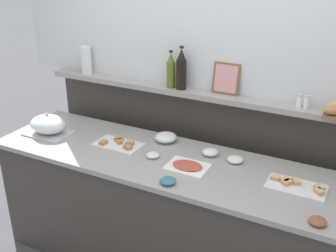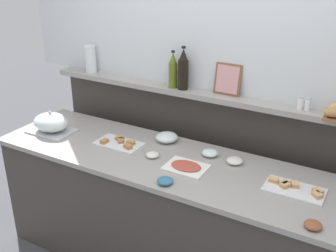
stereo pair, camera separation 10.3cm
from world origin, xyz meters
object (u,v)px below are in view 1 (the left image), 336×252
Objects in this scene: pepper_shaker at (306,102)px; framed_picture at (226,79)px; condiment_bowl_cream at (318,221)px; olive_oil_bottle at (171,71)px; cold_cuts_platter at (187,166)px; water_carafe at (86,60)px; salt_shaker at (299,101)px; glass_bowl_medium at (166,138)px; wine_bottle_dark at (181,70)px; glass_bowl_large at (210,152)px; serving_cloche at (48,125)px; condiment_bowl_dark at (235,159)px; sandwich_platter_side at (119,144)px; sandwich_platter_rear at (296,186)px; condiment_bowl_red at (168,181)px; condiment_bowl_teal at (153,155)px.

framed_picture is at bearing 176.07° from pepper_shaker.
condiment_bowl_cream is 0.33× the size of olive_oil_bottle.
water_carafe reaches higher than cold_cuts_platter.
salt_shaker reaches higher than condiment_bowl_cream.
framed_picture is 1.19m from water_carafe.
glass_bowl_medium is at bearing 137.21° from cold_cuts_platter.
water_carafe is (-0.86, 0.01, -0.03)m from wine_bottle_dark.
glass_bowl_large reaches higher than cold_cuts_platter.
framed_picture reaches higher than condiment_bowl_cream.
water_carafe is at bearing 165.71° from glass_bowl_medium.
serving_cloche reaches higher than cold_cuts_platter.
condiment_bowl_cream is at bearing -36.61° from condiment_bowl_dark.
cold_cuts_platter is at bearing -6.83° from sandwich_platter_side.
cold_cuts_platter is 3.07× the size of salt_shaker.
sandwich_platter_rear is 0.44m from condiment_bowl_dark.
pepper_shaker is (0.62, 0.72, 0.37)m from condiment_bowl_red.
condiment_bowl_cream is 0.41× the size of water_carafe.
sandwich_platter_side is at bearing -116.26° from olive_oil_bottle.
condiment_bowl_cream is 1.18m from framed_picture.
pepper_shaker is (1.75, 0.50, 0.31)m from serving_cloche.
glass_bowl_large is (0.64, 0.16, 0.01)m from sandwich_platter_side.
cold_cuts_platter is at bearing -59.78° from wine_bottle_dark.
cold_cuts_platter is at bearing -139.45° from condiment_bowl_dark.
framed_picture is at bearing 122.51° from condiment_bowl_dark.
olive_oil_bottle is at bearing 149.39° from glass_bowl_large.
framed_picture reaches higher than serving_cloche.
glass_bowl_medium is 1.77× the size of condiment_bowl_cream.
olive_oil_bottle is (-0.10, 0.46, 0.45)m from condiment_bowl_teal.
wine_bottle_dark is 3.63× the size of salt_shaker.
cold_cuts_platter is at bearing 0.44° from serving_cloche.
condiment_bowl_red is at bearing -64.22° from olive_oil_bottle.
olive_oil_bottle reaches higher than serving_cloche.
water_carafe reaches higher than condiment_bowl_red.
sandwich_platter_rear is at bearing 6.74° from cold_cuts_platter.
framed_picture is (-0.79, 0.76, 0.44)m from condiment_bowl_cream.
serving_cloche reaches higher than condiment_bowl_red.
glass_bowl_medium is 1.86× the size of pepper_shaker.
salt_shaker is 0.52m from framed_picture.
condiment_bowl_red is 0.51m from condiment_bowl_dark.
condiment_bowl_red is (1.13, -0.22, -0.06)m from serving_cloche.
sandwich_platter_side is 3.01× the size of glass_bowl_large.
glass_bowl_large is (0.06, 0.23, 0.01)m from cold_cuts_platter.
wine_bottle_dark is at bearing -0.75° from water_carafe.
glass_bowl_large is at bearing 174.22° from condiment_bowl_dark.
glass_bowl_medium is 0.60m from framed_picture.
condiment_bowl_teal is at bearing -159.71° from condiment_bowl_dark.
condiment_bowl_teal is 0.66m from wine_bottle_dark.
condiment_bowl_cream is 1.47m from olive_oil_bottle.
olive_oil_bottle is at bearing -0.81° from water_carafe.
wine_bottle_dark reaches higher than framed_picture.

